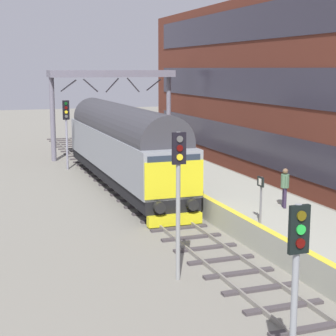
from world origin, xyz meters
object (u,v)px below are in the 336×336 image
(diesel_locomotive, at_px, (122,144))
(signal_post_near, at_px, (296,274))
(platform_number_sign, at_px, (261,192))
(signal_post_far, at_px, (66,125))
(signal_post_mid, at_px, (178,187))
(waiting_passenger, at_px, (285,184))

(diesel_locomotive, bearing_deg, signal_post_near, -95.50)
(signal_post_near, relative_size, platform_number_sign, 2.30)
(signal_post_near, relative_size, signal_post_far, 0.88)
(signal_post_mid, distance_m, signal_post_far, 21.05)
(diesel_locomotive, distance_m, signal_post_near, 21.33)
(signal_post_near, height_order, waiting_passenger, signal_post_near)
(platform_number_sign, distance_m, waiting_passenger, 2.76)
(signal_post_near, relative_size, signal_post_mid, 0.85)
(signal_post_mid, xyz_separation_m, platform_number_sign, (3.94, 1.85, -0.86))
(signal_post_far, bearing_deg, signal_post_mid, -90.00)
(waiting_passenger, bearing_deg, platform_number_sign, 147.23)
(diesel_locomotive, relative_size, signal_post_far, 3.82)
(diesel_locomotive, relative_size, platform_number_sign, 10.02)
(signal_post_far, bearing_deg, waiting_passenger, -70.87)
(signal_post_far, bearing_deg, signal_post_near, -90.00)
(diesel_locomotive, distance_m, signal_post_far, 6.88)
(signal_post_mid, bearing_deg, signal_post_near, -90.00)
(signal_post_far, distance_m, platform_number_sign, 19.62)
(diesel_locomotive, distance_m, platform_number_sign, 12.80)
(signal_post_mid, relative_size, platform_number_sign, 2.71)
(diesel_locomotive, height_order, waiting_passenger, diesel_locomotive)
(diesel_locomotive, height_order, signal_post_near, diesel_locomotive)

